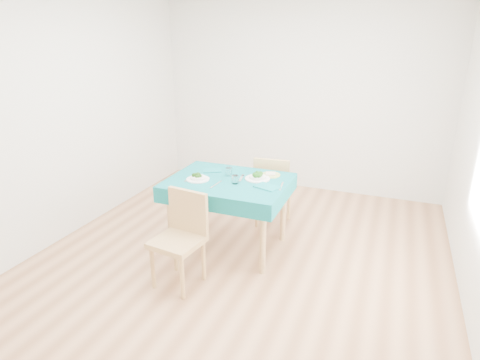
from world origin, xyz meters
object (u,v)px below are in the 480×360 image
at_px(table, 229,214).
at_px(bowl_far, 258,176).
at_px(chair_far, 274,184).
at_px(chair_near, 177,234).
at_px(bowl_near, 198,177).
at_px(side_plate, 271,175).

height_order(table, bowl_far, bowl_far).
bearing_deg(bowl_far, chair_far, 90.06).
height_order(table, chair_near, chair_near).
bearing_deg(bowl_near, bowl_far, 23.38).
relative_size(bowl_near, side_plate, 1.15).
height_order(table, chair_far, chair_far).
bearing_deg(table, bowl_near, -158.46).
distance_m(table, side_plate, 0.60).
height_order(chair_far, bowl_far, chair_far).
bearing_deg(chair_far, chair_near, 69.12).
height_order(chair_near, bowl_near, chair_near).
xyz_separation_m(chair_far, side_plate, (0.09, -0.44, 0.26)).
relative_size(table, chair_far, 1.18).
bearing_deg(bowl_near, chair_far, 56.69).
distance_m(chair_near, bowl_far, 1.05).
relative_size(chair_far, bowl_near, 4.31).
bearing_deg(bowl_near, chair_near, -79.13).
xyz_separation_m(table, chair_near, (-0.16, -0.79, 0.12)).
distance_m(table, chair_far, 0.78).
relative_size(table, chair_near, 1.18).
height_order(chair_far, bowl_near, chair_far).
distance_m(table, bowl_far, 0.51).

